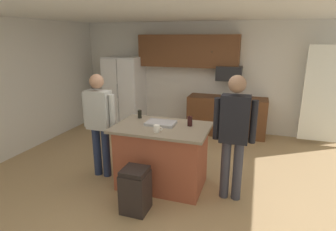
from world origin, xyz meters
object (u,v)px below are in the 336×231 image
refrigerator (125,92)px  glass_stout_tall (140,114)px  person_guest_by_door (99,119)px  tumbler_amber (190,121)px  person_host_foreground (234,130)px  serving_tray (161,123)px  trash_bin (135,190)px  microwave_over_range (229,73)px  mug_ceramic_white (157,129)px  kitchen_island (162,156)px

refrigerator → glass_stout_tall: bearing=-57.8°
person_guest_by_door → tumbler_amber: person_guest_by_door is taller
person_host_foreground → serving_tray: size_ratio=4.03×
glass_stout_tall → trash_bin: (0.37, -1.03, -0.73)m
person_host_foreground → trash_bin: person_host_foreground is taller
serving_tray → trash_bin: serving_tray is taller
person_guest_by_door → microwave_over_range: bearing=57.1°
tumbler_amber → mug_ceramic_white: 0.55m
mug_ceramic_white → microwave_over_range: bearing=77.9°
glass_stout_tall → person_guest_by_door: bearing=-151.9°
microwave_over_range → trash_bin: (-0.77, -3.46, -1.15)m
microwave_over_range → trash_bin: microwave_over_range is taller
glass_stout_tall → mug_ceramic_white: bearing=-47.7°
person_host_foreground → microwave_over_range: bearing=-80.1°
mug_ceramic_white → person_guest_by_door: bearing=166.8°
glass_stout_tall → person_host_foreground: bearing=-12.1°
microwave_over_range → trash_bin: 3.73m
microwave_over_range → refrigerator: bearing=-177.4°
mug_ceramic_white → trash_bin: size_ratio=0.21×
person_guest_by_door → glass_stout_tall: (0.57, 0.30, 0.05)m
person_guest_by_door → mug_ceramic_white: (1.07, -0.25, 0.04)m
person_host_foreground → mug_ceramic_white: person_host_foreground is taller
mug_ceramic_white → trash_bin: (-0.13, -0.48, -0.71)m
microwave_over_range → serving_tray: (-0.70, -2.65, -0.46)m
glass_stout_tall → serving_tray: (0.44, -0.22, -0.04)m
refrigerator → mug_ceramic_white: 3.47m
glass_stout_tall → serving_tray: 0.50m
microwave_over_range → serving_tray: size_ratio=1.27×
refrigerator → trash_bin: size_ratio=2.91×
person_guest_by_door → tumbler_amber: 1.45m
person_guest_by_door → person_host_foreground: bearing=-1.3°
mug_ceramic_white → serving_tray: bearing=100.4°
person_guest_by_door → person_host_foreground: (2.10, -0.02, 0.05)m
serving_tray → kitchen_island: bearing=-61.7°
glass_stout_tall → serving_tray: bearing=-26.4°
tumbler_amber → glass_stout_tall: bearing=170.5°
refrigerator → glass_stout_tall: 2.73m
person_guest_by_door → serving_tray: person_guest_by_door is taller
person_host_foreground → serving_tray: (-1.09, 0.11, -0.05)m
kitchen_island → glass_stout_tall: size_ratio=10.65×
kitchen_island → tumbler_amber: (0.39, 0.14, 0.55)m
mug_ceramic_white → serving_tray: 0.34m
trash_bin → person_guest_by_door: bearing=142.3°
refrigerator → person_guest_by_door: refrigerator is taller
refrigerator → microwave_over_range: (2.60, 0.12, 0.56)m
person_host_foreground → tumbler_amber: bearing=-13.4°
glass_stout_tall → trash_bin: bearing=-70.1°
microwave_over_range → person_host_foreground: bearing=-82.0°
microwave_over_range → mug_ceramic_white: microwave_over_range is taller
glass_stout_tall → tumbler_amber: (0.88, -0.15, 0.01)m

